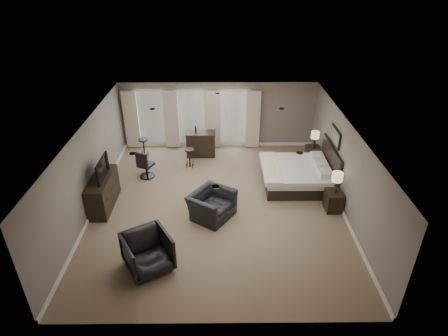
{
  "coord_description": "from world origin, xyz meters",
  "views": [
    {
      "loc": [
        0.12,
        -9.46,
        6.66
      ],
      "look_at": [
        0.2,
        0.4,
        1.1
      ],
      "focal_mm": 30.0,
      "sensor_mm": 36.0,
      "label": 1
    }
  ],
  "objects_px": {
    "tv": "(100,176)",
    "desk_chair": "(146,164)",
    "nightstand_far": "(313,155)",
    "lamp_near": "(336,183)",
    "dresser": "(103,192)",
    "lamp_far": "(315,140)",
    "bed": "(296,166)",
    "bar_stool_right": "(190,158)",
    "armchair_near": "(212,201)",
    "armchair_far": "(148,251)",
    "nightstand_near": "(333,201)",
    "bar_counter": "(201,144)",
    "bar_stool_left": "(144,148)"
  },
  "relations": [
    {
      "from": "dresser",
      "to": "bar_stool_left",
      "type": "relative_size",
      "value": 2.29
    },
    {
      "from": "lamp_near",
      "to": "dresser",
      "type": "height_order",
      "value": "lamp_near"
    },
    {
      "from": "desk_chair",
      "to": "bar_stool_right",
      "type": "bearing_deg",
      "value": -130.05
    },
    {
      "from": "lamp_far",
      "to": "lamp_near",
      "type": "bearing_deg",
      "value": -90.0
    },
    {
      "from": "desk_chair",
      "to": "lamp_near",
      "type": "bearing_deg",
      "value": -174.11
    },
    {
      "from": "lamp_far",
      "to": "dresser",
      "type": "xyz_separation_m",
      "value": [
        -6.92,
        -2.64,
        -0.47
      ]
    },
    {
      "from": "nightstand_near",
      "to": "lamp_far",
      "type": "distance_m",
      "value": 2.97
    },
    {
      "from": "nightstand_far",
      "to": "bar_stool_left",
      "type": "relative_size",
      "value": 0.88
    },
    {
      "from": "nightstand_far",
      "to": "armchair_near",
      "type": "bearing_deg",
      "value": -138.69
    },
    {
      "from": "bar_stool_left",
      "to": "bar_stool_right",
      "type": "relative_size",
      "value": 1.03
    },
    {
      "from": "nightstand_near",
      "to": "dresser",
      "type": "height_order",
      "value": "dresser"
    },
    {
      "from": "nightstand_near",
      "to": "nightstand_far",
      "type": "bearing_deg",
      "value": 90.0
    },
    {
      "from": "bed",
      "to": "lamp_far",
      "type": "relative_size",
      "value": 3.54
    },
    {
      "from": "dresser",
      "to": "bar_stool_right",
      "type": "height_order",
      "value": "dresser"
    },
    {
      "from": "armchair_far",
      "to": "bar_stool_left",
      "type": "distance_m",
      "value": 5.98
    },
    {
      "from": "bar_stool_left",
      "to": "desk_chair",
      "type": "distance_m",
      "value": 1.53
    },
    {
      "from": "tv",
      "to": "armchair_near",
      "type": "xyz_separation_m",
      "value": [
        3.28,
        -0.56,
        -0.54
      ]
    },
    {
      "from": "nightstand_near",
      "to": "bar_stool_right",
      "type": "xyz_separation_m",
      "value": [
        -4.49,
        2.68,
        0.05
      ]
    },
    {
      "from": "armchair_near",
      "to": "nightstand_near",
      "type": "bearing_deg",
      "value": -51.0
    },
    {
      "from": "bed",
      "to": "tv",
      "type": "bearing_deg",
      "value": -168.83
    },
    {
      "from": "bed",
      "to": "desk_chair",
      "type": "relative_size",
      "value": 2.18
    },
    {
      "from": "tv",
      "to": "armchair_far",
      "type": "height_order",
      "value": "tv"
    },
    {
      "from": "tv",
      "to": "armchair_far",
      "type": "xyz_separation_m",
      "value": [
        1.79,
        -2.65,
        -0.53
      ]
    },
    {
      "from": "nightstand_near",
      "to": "desk_chair",
      "type": "bearing_deg",
      "value": 161.43
    },
    {
      "from": "tv",
      "to": "bar_stool_left",
      "type": "height_order",
      "value": "tv"
    },
    {
      "from": "nightstand_near",
      "to": "dresser",
      "type": "distance_m",
      "value": 6.93
    },
    {
      "from": "armchair_near",
      "to": "armchair_far",
      "type": "height_order",
      "value": "armchair_far"
    },
    {
      "from": "bar_counter",
      "to": "bar_stool_left",
      "type": "bearing_deg",
      "value": -177.1
    },
    {
      "from": "tv",
      "to": "dresser",
      "type": "bearing_deg",
      "value": 0.0
    },
    {
      "from": "armchair_near",
      "to": "armchair_far",
      "type": "bearing_deg",
      "value": 178.89
    },
    {
      "from": "nightstand_far",
      "to": "armchair_far",
      "type": "height_order",
      "value": "armchair_far"
    },
    {
      "from": "bar_counter",
      "to": "lamp_far",
      "type": "bearing_deg",
      "value": -9.48
    },
    {
      "from": "bed",
      "to": "armchair_near",
      "type": "xyz_separation_m",
      "value": [
        -2.75,
        -1.75,
        -0.17
      ]
    },
    {
      "from": "nightstand_far",
      "to": "tv",
      "type": "height_order",
      "value": "tv"
    },
    {
      "from": "tv",
      "to": "desk_chair",
      "type": "xyz_separation_m",
      "value": [
        0.99,
        1.73,
        -0.56
      ]
    },
    {
      "from": "lamp_near",
      "to": "armchair_far",
      "type": "bearing_deg",
      "value": -154.99
    },
    {
      "from": "bed",
      "to": "tv",
      "type": "relative_size",
      "value": 2.03
    },
    {
      "from": "tv",
      "to": "nightstand_far",
      "type": "bearing_deg",
      "value": -69.11
    },
    {
      "from": "armchair_near",
      "to": "armchair_far",
      "type": "distance_m",
      "value": 2.57
    },
    {
      "from": "nightstand_near",
      "to": "armchair_near",
      "type": "height_order",
      "value": "armchair_near"
    },
    {
      "from": "armchair_far",
      "to": "bar_stool_right",
      "type": "bearing_deg",
      "value": 51.79
    },
    {
      "from": "nightstand_near",
      "to": "nightstand_far",
      "type": "xyz_separation_m",
      "value": [
        0.0,
        2.9,
        0.02
      ]
    },
    {
      "from": "nightstand_far",
      "to": "bar_stool_right",
      "type": "height_order",
      "value": "bar_stool_right"
    },
    {
      "from": "nightstand_far",
      "to": "tv",
      "type": "relative_size",
      "value": 0.61
    },
    {
      "from": "bed",
      "to": "desk_chair",
      "type": "height_order",
      "value": "bed"
    },
    {
      "from": "armchair_near",
      "to": "bar_stool_right",
      "type": "xyz_separation_m",
      "value": [
        -0.86,
        2.97,
        -0.17
      ]
    },
    {
      "from": "bar_counter",
      "to": "bar_stool_right",
      "type": "distance_m",
      "value": 0.99
    },
    {
      "from": "nightstand_near",
      "to": "bar_stool_left",
      "type": "relative_size",
      "value": 0.83
    },
    {
      "from": "lamp_far",
      "to": "bed",
      "type": "bearing_deg",
      "value": -121.54
    },
    {
      "from": "bar_stool_right",
      "to": "desk_chair",
      "type": "bearing_deg",
      "value": -154.51
    }
  ]
}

